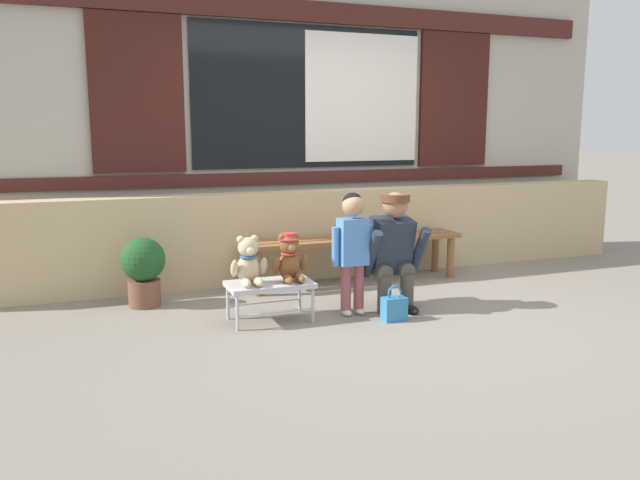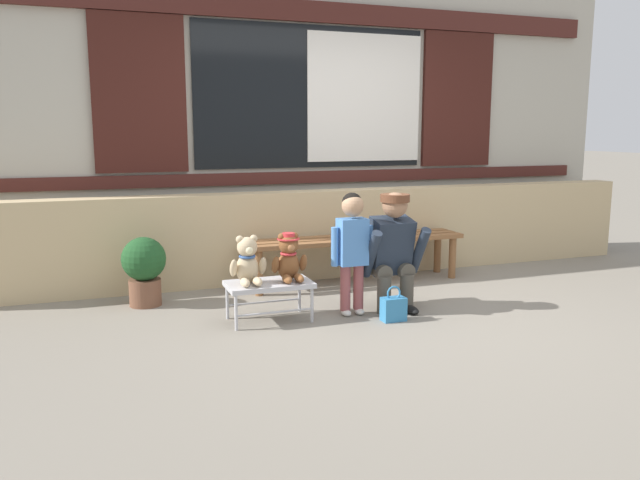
# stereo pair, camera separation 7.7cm
# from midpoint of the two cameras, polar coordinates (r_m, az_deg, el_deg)

# --- Properties ---
(ground_plane) EXTENTS (60.00, 60.00, 0.00)m
(ground_plane) POSITION_cam_midpoint_polar(r_m,az_deg,el_deg) (5.06, 6.78, -6.63)
(ground_plane) COLOR gray
(brick_low_wall) EXTENTS (6.86, 0.25, 0.85)m
(brick_low_wall) POSITION_cam_midpoint_polar(r_m,az_deg,el_deg) (6.24, 0.93, 0.58)
(brick_low_wall) COLOR tan
(brick_low_wall) RESTS_ON ground
(shop_facade) EXTENTS (7.00, 0.26, 3.56)m
(shop_facade) POSITION_cam_midpoint_polar(r_m,az_deg,el_deg) (6.65, -0.64, 12.91)
(shop_facade) COLOR #B7B2A3
(shop_facade) RESTS_ON ground
(wooden_bench_long) EXTENTS (2.10, 0.40, 0.44)m
(wooden_bench_long) POSITION_cam_midpoint_polar(r_m,az_deg,el_deg) (5.97, 3.54, -0.36)
(wooden_bench_long) COLOR brown
(wooden_bench_long) RESTS_ON ground
(small_display_bench) EXTENTS (0.64, 0.36, 0.30)m
(small_display_bench) POSITION_cam_midpoint_polar(r_m,az_deg,el_deg) (4.82, -4.12, -4.16)
(small_display_bench) COLOR #BCBCC1
(small_display_bench) RESTS_ON ground
(teddy_bear_plain) EXTENTS (0.28, 0.26, 0.36)m
(teddy_bear_plain) POSITION_cam_midpoint_polar(r_m,az_deg,el_deg) (4.73, -6.02, -1.99)
(teddy_bear_plain) COLOR #CCB289
(teddy_bear_plain) RESTS_ON small_display_bench
(teddy_bear_with_hat) EXTENTS (0.28, 0.27, 0.36)m
(teddy_bear_with_hat) POSITION_cam_midpoint_polar(r_m,az_deg,el_deg) (4.82, -2.33, -1.62)
(teddy_bear_with_hat) COLOR brown
(teddy_bear_with_hat) RESTS_ON small_display_bench
(child_standing) EXTENTS (0.35, 0.18, 0.96)m
(child_standing) POSITION_cam_midpoint_polar(r_m,az_deg,el_deg) (4.90, 3.36, -0.01)
(child_standing) COLOR #994C4C
(child_standing) RESTS_ON ground
(adult_crouching) EXTENTS (0.50, 0.49, 0.95)m
(adult_crouching) POSITION_cam_midpoint_polar(r_m,az_deg,el_deg) (5.10, 6.95, -0.95)
(adult_crouching) COLOR #4C473D
(adult_crouching) RESTS_ON ground
(handbag_on_ground) EXTENTS (0.18, 0.11, 0.27)m
(handbag_on_ground) POSITION_cam_midpoint_polar(r_m,az_deg,el_deg) (4.88, 7.05, -6.09)
(handbag_on_ground) COLOR teal
(handbag_on_ground) RESTS_ON ground
(potted_plant) EXTENTS (0.36, 0.36, 0.57)m
(potted_plant) POSITION_cam_midpoint_polar(r_m,az_deg,el_deg) (5.39, -15.07, -2.35)
(potted_plant) COLOR brown
(potted_plant) RESTS_ON ground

